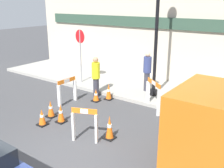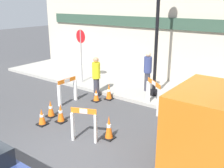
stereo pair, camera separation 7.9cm
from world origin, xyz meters
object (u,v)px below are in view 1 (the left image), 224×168
stop_sign (80,48)px  person_pedestrian (147,70)px  streetlamp_post (158,1)px  person_worker (96,75)px

stop_sign → person_pedestrian: size_ratio=1.46×
streetlamp_post → stop_sign: streetlamp_post is taller
streetlamp_post → person_pedestrian: size_ratio=3.43×
stop_sign → person_worker: (1.59, -0.85, -0.85)m
person_worker → person_pedestrian: bearing=88.9°
person_pedestrian → stop_sign: bearing=-11.7°
stop_sign → person_worker: size_ratio=1.46×
streetlamp_post → person_worker: streetlamp_post is taller
person_worker → person_pedestrian: size_ratio=1.00×
person_pedestrian → streetlamp_post: bearing=121.7°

